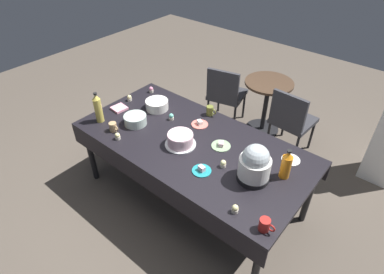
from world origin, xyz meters
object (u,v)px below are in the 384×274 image
cupcake_rose (118,136)px  maroon_chair_left (226,93)px  potluck_table (192,146)px  soda_bottle_orange_juice (286,165)px  cupcake_cocoa (171,117)px  dessert_plate_white (291,159)px  coffee_mug_red (265,225)px  cupcake_vanilla (223,164)px  ceramic_snack_bowl (157,105)px  round_cafe_table (267,98)px  frosted_layer_cake (180,140)px  glass_salad_bowl (135,120)px  dessert_plate_teal (202,170)px  cupcake_lemon (129,98)px  dessert_plate_coral (200,124)px  cupcake_mint (151,90)px  maroon_chair_right (291,118)px  slow_cooker (255,164)px  coffee_mug_tan (113,127)px  dessert_plate_sage (221,145)px  coffee_mug_olive (210,111)px  cupcake_berry (235,209)px  soda_bottle_ginger_ale (98,108)px

cupcake_rose → maroon_chair_left: maroon_chair_left is taller
potluck_table → soda_bottle_orange_juice: 0.89m
cupcake_cocoa → dessert_plate_white: bearing=9.5°
cupcake_rose → coffee_mug_red: size_ratio=0.57×
cupcake_rose → cupcake_vanilla: bearing=18.2°
ceramic_snack_bowl → round_cafe_table: bearing=66.4°
frosted_layer_cake → glass_salad_bowl: bearing=-176.4°
round_cafe_table → coffee_mug_red: bearing=-62.0°
coffee_mug_red → dessert_plate_teal: bearing=165.5°
maroon_chair_left → cupcake_cocoa: bearing=-83.0°
cupcake_lemon → coffee_mug_red: bearing=-15.3°
dessert_plate_coral → cupcake_mint: cupcake_mint is taller
cupcake_rose → coffee_mug_red: (1.55, -0.01, 0.02)m
ceramic_snack_bowl → maroon_chair_right: 1.56m
cupcake_mint → slow_cooker: bearing=-15.7°
dessert_plate_white → cupcake_cocoa: size_ratio=2.35×
slow_cooker → cupcake_mint: 1.69m
coffee_mug_tan → round_cafe_table: (0.63, 1.90, -0.30)m
dessert_plate_coral → dessert_plate_sage: (0.36, -0.14, -0.00)m
ceramic_snack_bowl → dessert_plate_sage: 0.89m
glass_salad_bowl → coffee_mug_olive: 0.76m
cupcake_mint → round_cafe_table: 1.48m
cupcake_lemon → cupcake_mint: (0.05, 0.28, 0.00)m
dessert_plate_coral → cupcake_vanilla: cupcake_vanilla is taller
dessert_plate_teal → coffee_mug_olive: 0.84m
ceramic_snack_bowl → maroon_chair_left: size_ratio=0.28×
cupcake_mint → maroon_chair_left: (0.41, 0.92, -0.29)m
dessert_plate_teal → cupcake_berry: cupcake_berry is taller
cupcake_vanilla → dessert_plate_teal: bearing=-123.6°
cupcake_lemon → maroon_chair_left: size_ratio=0.08×
dessert_plate_coral → cupcake_rose: 0.80m
cupcake_mint → cupcake_cocoa: same height
cupcake_mint → coffee_mug_tan: (0.26, -0.75, 0.01)m
frosted_layer_cake → dessert_plate_coral: size_ratio=1.71×
potluck_table → dessert_plate_white: bearing=22.7°
maroon_chair_right → round_cafe_table: maroon_chair_right is taller
maroon_chair_left → frosted_layer_cake: bearing=-71.2°
dessert_plate_white → coffee_mug_tan: bearing=-155.0°
dessert_plate_white → cupcake_vanilla: (-0.40, -0.44, 0.02)m
glass_salad_bowl → coffee_mug_olive: coffee_mug_olive is taller
frosted_layer_cake → soda_bottle_ginger_ale: size_ratio=0.89×
dessert_plate_teal → slow_cooker: bearing=28.0°
cupcake_cocoa → cupcake_berry: 1.28m
cupcake_rose → maroon_chair_right: maroon_chair_right is taller
frosted_layer_cake → round_cafe_table: frosted_layer_cake is taller
cupcake_rose → coffee_mug_red: bearing=-0.5°
cupcake_lemon → coffee_mug_tan: coffee_mug_tan is taller
soda_bottle_ginger_ale → frosted_layer_cake: bearing=14.7°
glass_salad_bowl → slow_cooker: bearing=3.8°
cupcake_vanilla → cupcake_mint: size_ratio=1.00×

